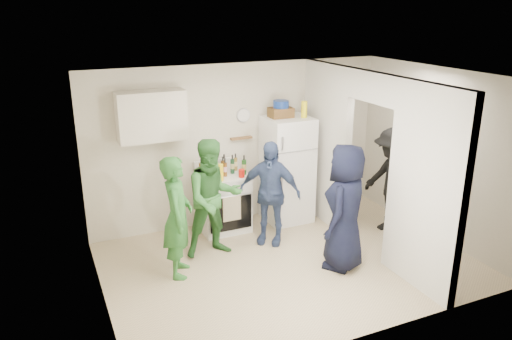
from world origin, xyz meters
The scene contains 38 objects.
floor centered at (0.00, 0.00, 0.00)m, with size 4.80×4.80×0.00m, color #CBB98F.
wall_back centered at (0.00, 1.70, 1.25)m, with size 4.80×4.80×0.00m, color silver.
wall_front centered at (0.00, -1.70, 1.25)m, with size 4.80×4.80×0.00m, color silver.
wall_left centered at (-2.40, 0.00, 1.25)m, with size 3.40×3.40×0.00m, color silver.
wall_right centered at (2.40, 0.00, 1.25)m, with size 3.40×3.40×0.00m, color silver.
ceiling centered at (0.00, 0.00, 2.50)m, with size 4.80×4.80×0.00m, color white.
partition_pier_back centered at (1.20, 1.10, 1.25)m, with size 0.12×1.20×2.50m, color silver.
partition_pier_front centered at (1.20, -1.10, 1.25)m, with size 0.12×1.20×2.50m, color silver.
partition_header centered at (1.20, 0.00, 2.30)m, with size 0.12×1.00×0.40m, color silver.
stove centered at (-0.42, 1.37, 0.44)m, with size 0.75×0.62×0.89m, color white.
upper_cabinet centered at (-1.40, 1.52, 1.85)m, with size 0.95×0.34×0.70m, color silver.
fridge centered at (0.65, 1.34, 0.84)m, with size 0.69×0.67×1.68m, color white.
wicker_basket centered at (0.55, 1.39, 1.76)m, with size 0.35×0.25×0.15m, color brown.
blue_bowl centered at (0.55, 1.39, 1.89)m, with size 0.24×0.24×0.11m, color navy.
yellow_cup_stack_top centered at (0.87, 1.24, 1.81)m, with size 0.09×0.09×0.25m, color #FFEE15.
wall_clock centered at (0.05, 1.68, 1.70)m, with size 0.22×0.22×0.03m, color white.
spice_shelf centered at (0.00, 1.65, 1.35)m, with size 0.35×0.08×0.03m, color olive.
nook_window centered at (2.38, 0.20, 1.65)m, with size 0.03×0.70×0.80m, color black.
nook_window_frame centered at (2.36, 0.20, 1.65)m, with size 0.04×0.76×0.86m, color white.
nook_valance centered at (2.34, 0.20, 2.00)m, with size 0.04×0.82×0.18m, color white.
yellow_cup_stack_stove centered at (-0.54, 1.15, 1.01)m, with size 0.09×0.09×0.25m, color yellow.
red_cup centered at (-0.20, 1.17, 0.95)m, with size 0.09×0.09×0.12m, color red.
person_green_left centered at (-1.41, 0.36, 0.79)m, with size 0.58×0.38×1.59m, color #337930.
person_green_center centered at (-0.82, 0.68, 0.83)m, with size 0.80×0.63×1.65m, color #3B7E37.
person_denim centered at (0.04, 0.70, 0.76)m, with size 0.90×0.37×1.53m, color #39527C.
person_navy centered at (0.62, -0.34, 0.84)m, with size 0.82×0.53×1.68m, color black.
person_nook centered at (1.87, 0.28, 0.81)m, with size 1.05×0.60×1.63m, color black.
bottle_a centered at (-0.71, 1.49, 1.02)m, with size 0.08×0.08×0.25m, color brown.
bottle_b centered at (-0.59, 1.30, 1.03)m, with size 0.06×0.06×0.28m, color #1D4918.
bottle_c centered at (-0.49, 1.51, 1.05)m, with size 0.08×0.08×0.32m, color silver.
bottle_d centered at (-0.40, 1.31, 1.03)m, with size 0.06×0.06×0.28m, color brown.
bottle_e centered at (-0.33, 1.54, 1.02)m, with size 0.07×0.07×0.27m, color #A2AAB3.
bottle_f centered at (-0.26, 1.39, 1.03)m, with size 0.06×0.06×0.29m, color #14381F.
bottle_g centered at (-0.16, 1.51, 1.02)m, with size 0.06×0.06×0.27m, color olive.
bottle_h centered at (-0.70, 1.25, 1.04)m, with size 0.08×0.08×0.31m, color #ADB2B9.
bottle_i centered at (-0.38, 1.48, 1.02)m, with size 0.06×0.06×0.25m, color #5B380F.
bottle_j centered at (-0.11, 1.27, 1.04)m, with size 0.07×0.07×0.30m, color #1D4E1B.
bottle_k centered at (-0.65, 1.40, 1.03)m, with size 0.06×0.06×0.28m, color olive.
Camera 1 is at (-2.86, -5.28, 3.33)m, focal length 35.00 mm.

